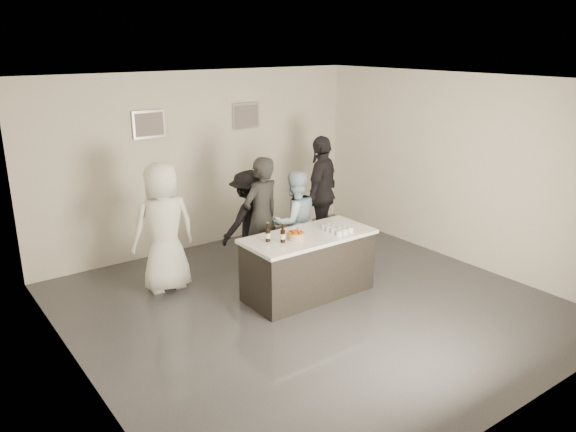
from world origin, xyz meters
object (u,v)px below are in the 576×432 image
object	(u,v)px
cake	(296,236)
person_main_blue	(295,221)
person_guest_right	(322,192)
bar_counter	(308,265)
person_guest_left	(164,227)
person_guest_back	(249,220)
person_main_black	(261,217)
beer_bottle_b	(283,233)
beer_bottle_a	(268,232)

from	to	relation	value
cake	person_main_blue	bearing A→B (deg)	53.89
cake	person_guest_right	distance (m)	2.18
person_guest_right	bar_counter	bearing A→B (deg)	13.66
person_main_blue	cake	bearing A→B (deg)	60.19
bar_counter	person_guest_left	world-z (taller)	person_guest_left
person_guest_right	cake	bearing A→B (deg)	9.65
cake	bar_counter	bearing A→B (deg)	8.43
cake	person_guest_back	size ratio (longest dim) A/B	0.15
cake	person_main_black	bearing A→B (deg)	83.31
cake	person_guest_left	world-z (taller)	person_guest_left
cake	person_guest_right	world-z (taller)	person_guest_right
beer_bottle_b	person_main_black	world-z (taller)	person_main_black
person_main_black	person_guest_back	world-z (taller)	person_main_black
beer_bottle_a	person_guest_back	bearing A→B (deg)	68.77
beer_bottle_a	person_main_blue	distance (m)	1.28
beer_bottle_a	person_guest_left	bearing A→B (deg)	125.96
bar_counter	person_main_blue	distance (m)	1.00
person_guest_right	person_guest_back	bearing A→B (deg)	-28.84
person_main_blue	bar_counter	bearing A→B (deg)	71.30
beer_bottle_a	person_guest_back	size ratio (longest dim) A/B	0.16
person_main_black	person_guest_back	xyz separation A→B (m)	(-0.00, 0.34, -0.13)
bar_counter	beer_bottle_b	distance (m)	0.75
bar_counter	beer_bottle_a	world-z (taller)	beer_bottle_a
person_guest_back	person_main_black	bearing A→B (deg)	79.13
person_main_blue	person_guest_right	xyz separation A→B (m)	(0.99, 0.55, 0.18)
beer_bottle_a	person_main_blue	world-z (taller)	person_main_blue
beer_bottle_b	person_main_blue	world-z (taller)	person_main_blue
person_guest_back	bar_counter	bearing A→B (deg)	84.21
person_main_blue	person_main_black	bearing A→B (deg)	-7.47
cake	person_main_blue	xyz separation A→B (m)	(0.65, 0.89, -0.15)
cake	person_guest_back	distance (m)	1.38
person_main_black	person_guest_right	world-z (taller)	person_guest_right
person_main_black	beer_bottle_b	bearing A→B (deg)	60.06
person_guest_left	person_guest_right	bearing A→B (deg)	-175.70
person_guest_back	beer_bottle_b	bearing A→B (deg)	64.58
beer_bottle_a	person_main_blue	xyz separation A→B (m)	(1.01, 0.75, -0.24)
person_main_black	person_guest_left	world-z (taller)	person_guest_left
cake	person_main_black	world-z (taller)	person_main_black
bar_counter	cake	xyz separation A→B (m)	(-0.25, -0.04, 0.49)
bar_counter	beer_bottle_a	bearing A→B (deg)	170.59
bar_counter	person_main_blue	size ratio (longest dim) A/B	1.17
bar_counter	person_guest_back	distance (m)	1.38
beer_bottle_a	person_guest_left	distance (m)	1.57
beer_bottle_b	person_guest_left	size ratio (longest dim) A/B	0.14
person_main_black	person_guest_right	xyz separation A→B (m)	(1.52, 0.42, 0.05)
cake	person_main_black	size ratio (longest dim) A/B	0.13
bar_counter	person_guest_back	xyz separation A→B (m)	(-0.14, 1.33, 0.34)
person_main_blue	person_guest_left	xyz separation A→B (m)	(-1.93, 0.52, 0.14)
bar_counter	person_guest_right	xyz separation A→B (m)	(1.39, 1.40, 0.53)
person_guest_right	person_main_blue	bearing A→B (deg)	-2.66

